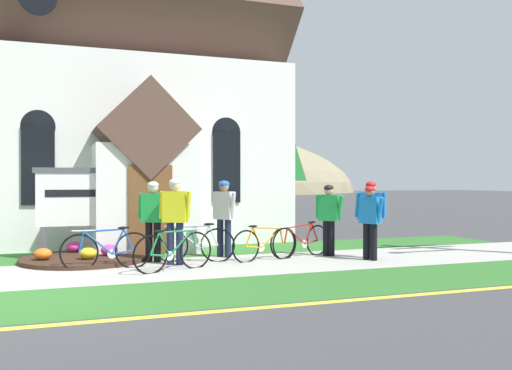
% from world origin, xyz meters
% --- Properties ---
extents(ground, '(140.00, 140.00, 0.00)m').
position_xyz_m(ground, '(0.00, 4.00, 0.00)').
color(ground, '#3D3D3F').
extents(sidewalk_slab, '(32.00, 2.77, 0.01)m').
position_xyz_m(sidewalk_slab, '(-0.14, 2.08, 0.01)').
color(sidewalk_slab, '#A8A59E').
rests_on(sidewalk_slab, ground).
extents(grass_verge, '(32.00, 2.23, 0.01)m').
position_xyz_m(grass_verge, '(-0.14, -0.42, 0.00)').
color(grass_verge, '#2D6628').
rests_on(grass_verge, ground).
extents(church_lawn, '(24.00, 2.15, 0.01)m').
position_xyz_m(church_lawn, '(-0.14, 4.53, 0.00)').
color(church_lawn, '#2D6628').
rests_on(church_lawn, ground).
extents(curb_paint_stripe, '(28.00, 0.16, 0.01)m').
position_xyz_m(curb_paint_stripe, '(-0.14, -1.69, 0.00)').
color(curb_paint_stripe, yellow).
rests_on(curb_paint_stripe, ground).
extents(church_building, '(14.06, 9.88, 13.01)m').
position_xyz_m(church_building, '(-0.60, 9.36, 4.60)').
color(church_building, white).
rests_on(church_building, ground).
extents(church_sign, '(2.10, 0.20, 2.03)m').
position_xyz_m(church_sign, '(0.82, 4.21, 1.32)').
color(church_sign, '#474C56').
rests_on(church_sign, ground).
extents(flower_bed, '(2.67, 2.67, 0.34)m').
position_xyz_m(flower_bed, '(0.81, 3.71, 0.08)').
color(flower_bed, '#382319').
rests_on(flower_bed, ground).
extents(bicycle_yellow, '(1.66, 0.59, 0.85)m').
position_xyz_m(bicycle_yellow, '(3.05, 2.81, 0.38)').
color(bicycle_yellow, black).
rests_on(bicycle_yellow, ground).
extents(bicycle_blue, '(1.66, 0.53, 0.81)m').
position_xyz_m(bicycle_blue, '(4.52, 2.48, 0.37)').
color(bicycle_blue, black).
rests_on(bicycle_blue, ground).
extents(bicycle_green, '(1.77, 0.08, 0.85)m').
position_xyz_m(bicycle_green, '(1.20, 2.44, 0.38)').
color(bicycle_green, black).
rests_on(bicycle_green, ground).
extents(bicycle_silver, '(1.68, 0.67, 0.82)m').
position_xyz_m(bicycle_silver, '(5.51, 2.72, 0.37)').
color(bicycle_silver, black).
rests_on(bicycle_silver, ground).
extents(bicycle_red, '(1.66, 0.65, 0.83)m').
position_xyz_m(bicycle_red, '(2.38, 1.77, 0.39)').
color(bicycle_red, black).
rests_on(bicycle_red, ground).
extents(cyclist_in_orange_jersey, '(0.37, 0.76, 1.62)m').
position_xyz_m(cyclist_in_orange_jersey, '(6.69, 1.73, 0.94)').
color(cyclist_in_orange_jersey, black).
rests_on(cyclist_in_orange_jersey, ground).
extents(cyclist_in_white_jersey, '(0.44, 0.76, 1.74)m').
position_xyz_m(cyclist_in_white_jersey, '(3.84, 3.27, 1.03)').
color(cyclist_in_white_jersey, '#191E38').
rests_on(cyclist_in_white_jersey, ground).
extents(cyclist_in_red_jersey, '(0.57, 0.53, 1.72)m').
position_xyz_m(cyclist_in_red_jersey, '(2.20, 3.06, 1.02)').
color(cyclist_in_red_jersey, black).
rests_on(cyclist_in_red_jersey, ground).
extents(cyclist_in_yellow_jersey, '(0.47, 0.60, 1.64)m').
position_xyz_m(cyclist_in_yellow_jersey, '(6.16, 2.63, 0.96)').
color(cyclist_in_yellow_jersey, black).
rests_on(cyclist_in_yellow_jersey, ground).
extents(cyclist_in_blue_jersey, '(0.53, 0.52, 1.72)m').
position_xyz_m(cyclist_in_blue_jersey, '(6.87, 1.99, 1.02)').
color(cyclist_in_blue_jersey, '#191E38').
rests_on(cyclist_in_blue_jersey, ground).
extents(cyclist_in_green_jersey, '(0.56, 0.60, 1.78)m').
position_xyz_m(cyclist_in_green_jersey, '(2.56, 2.49, 1.06)').
color(cyclist_in_green_jersey, '#191E38').
rests_on(cyclist_in_green_jersey, ground).
extents(roadside_conifer, '(3.44, 3.44, 7.36)m').
position_xyz_m(roadside_conifer, '(6.30, 8.18, 4.54)').
color(roadside_conifer, '#4C3823').
rests_on(roadside_conifer, ground).
extents(distant_hill, '(87.64, 49.07, 22.15)m').
position_xyz_m(distant_hill, '(0.06, 70.87, 0.00)').
color(distant_hill, '#847A5B').
rests_on(distant_hill, ground).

